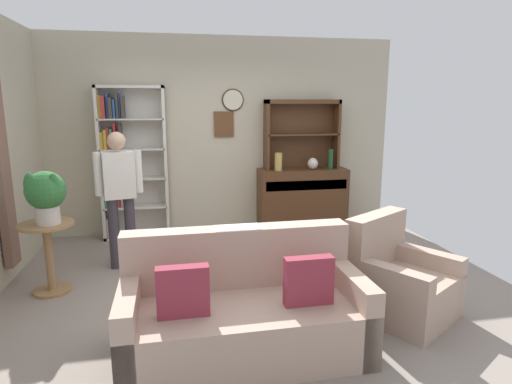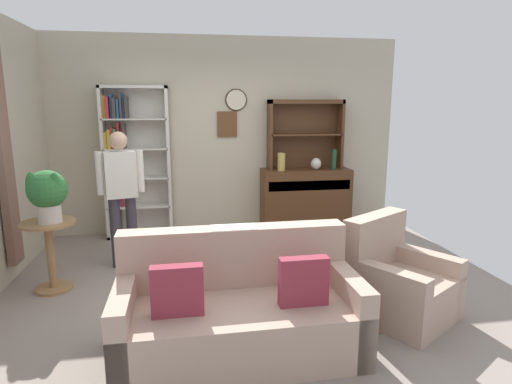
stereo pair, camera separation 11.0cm
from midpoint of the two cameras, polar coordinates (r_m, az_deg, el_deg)
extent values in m
cube|color=gray|center=(4.56, -0.15, -12.45)|extent=(5.40, 4.60, 0.02)
cube|color=#BCB299|center=(6.29, -3.22, 7.53)|extent=(5.00, 0.06, 2.80)
cylinder|color=beige|center=(6.24, -2.16, 12.23)|extent=(0.28, 0.03, 0.28)
torus|color=#382314|center=(6.24, -2.16, 12.23)|extent=(0.31, 0.02, 0.31)
cube|color=brown|center=(6.23, -3.37, 9.07)|extent=(0.28, 0.03, 0.36)
cube|color=#7F5B4C|center=(5.00, -30.18, 4.30)|extent=(0.08, 0.24, 2.30)
cube|color=#846651|center=(4.32, 3.19, -13.70)|extent=(2.57, 1.68, 0.01)
cube|color=silver|center=(6.19, -19.05, 3.58)|extent=(0.04, 0.30, 2.10)
cube|color=silver|center=(6.10, -11.06, 3.89)|extent=(0.04, 0.30, 2.10)
cube|color=silver|center=(6.08, -15.61, 13.40)|extent=(0.90, 0.30, 0.04)
cube|color=silver|center=(6.35, -14.59, -5.50)|extent=(0.90, 0.30, 0.04)
cube|color=silver|center=(6.27, -14.96, 3.92)|extent=(0.90, 0.01, 2.10)
cube|color=silver|center=(6.24, -14.79, -1.78)|extent=(0.86, 0.30, 0.02)
cube|color=gray|center=(6.33, -18.18, -4.29)|extent=(0.04, 0.24, 0.25)
cube|color=gold|center=(6.33, -17.84, -4.37)|extent=(0.03, 0.15, 0.23)
cube|color=gold|center=(6.31, -17.54, -3.93)|extent=(0.03, 0.21, 0.33)
cube|color=#3F3833|center=(6.31, -17.28, -3.87)|extent=(0.03, 0.17, 0.34)
cube|color=silver|center=(6.16, -14.99, 1.88)|extent=(0.86, 0.30, 0.02)
cube|color=#337247|center=(6.23, -18.50, -0.28)|extent=(0.03, 0.20, 0.35)
cube|color=#B22D33|center=(6.23, -18.17, -0.62)|extent=(0.03, 0.20, 0.27)
cube|color=#CC7233|center=(6.23, -17.74, -0.77)|extent=(0.04, 0.14, 0.23)
cube|color=#723F7F|center=(6.22, -17.36, -0.42)|extent=(0.04, 0.14, 0.31)
cube|color=#B22D33|center=(6.20, -16.94, -0.21)|extent=(0.04, 0.13, 0.35)
cube|color=gray|center=(6.21, -16.55, -0.63)|extent=(0.02, 0.18, 0.26)
cube|color=silver|center=(6.10, -15.19, 5.62)|extent=(0.86, 0.30, 0.02)
cube|color=#CC7233|center=(6.17, -18.72, 2.87)|extent=(0.03, 0.10, 0.23)
cube|color=gray|center=(6.16, -18.38, 2.98)|extent=(0.04, 0.16, 0.25)
cube|color=gray|center=(6.15, -18.00, 3.33)|extent=(0.03, 0.19, 0.33)
cube|color=#284C8C|center=(6.15, -17.69, 3.41)|extent=(0.02, 0.12, 0.34)
cube|color=#723F7F|center=(6.14, -17.38, 3.34)|extent=(0.02, 0.19, 0.32)
cube|color=gold|center=(6.14, -17.15, 3.44)|extent=(0.02, 0.20, 0.34)
cube|color=#284C8C|center=(6.14, -16.85, 3.25)|extent=(0.03, 0.23, 0.30)
cube|color=#CC7233|center=(6.13, -16.50, 3.47)|extent=(0.04, 0.17, 0.34)
cube|color=#337247|center=(6.12, -16.11, 3.44)|extent=(0.03, 0.11, 0.33)
cube|color=silver|center=(6.08, -15.39, 9.41)|extent=(0.86, 0.30, 0.02)
cube|color=gold|center=(6.13, -18.91, 6.58)|extent=(0.04, 0.20, 0.23)
cube|color=gold|center=(6.12, -18.49, 6.76)|extent=(0.04, 0.24, 0.26)
cube|color=#B22D33|center=(6.11, -18.16, 6.89)|extent=(0.03, 0.20, 0.28)
cube|color=#337247|center=(6.11, -17.80, 6.84)|extent=(0.03, 0.24, 0.27)
cube|color=#B22D33|center=(6.10, -17.41, 7.25)|extent=(0.03, 0.13, 0.35)
cube|color=#B22D33|center=(6.09, -16.97, 6.79)|extent=(0.03, 0.12, 0.25)
cube|color=#3F3833|center=(6.09, -16.69, 7.20)|extent=(0.02, 0.23, 0.33)
cube|color=gold|center=(6.11, -19.18, 10.69)|extent=(0.04, 0.13, 0.30)
cube|color=#B22D33|center=(6.10, -18.71, 10.70)|extent=(0.04, 0.23, 0.29)
cube|color=#284C8C|center=(6.09, -18.29, 10.85)|extent=(0.03, 0.13, 0.32)
cube|color=#3F3833|center=(6.09, -17.88, 10.65)|extent=(0.04, 0.23, 0.27)
cube|color=#284C8C|center=(6.08, -17.46, 10.59)|extent=(0.03, 0.21, 0.26)
cube|color=#3F3833|center=(6.07, -17.11, 11.00)|extent=(0.03, 0.20, 0.34)
cube|color=#284C8C|center=(6.07, -16.84, 10.96)|extent=(0.02, 0.10, 0.33)
cube|color=#3F3833|center=(6.07, -16.44, 10.81)|extent=(0.04, 0.18, 0.29)
cube|color=#4C2D19|center=(6.37, 7.12, -0.59)|extent=(1.30, 0.45, 0.82)
cube|color=#4C2D19|center=(6.18, 2.10, -5.29)|extent=(0.06, 0.06, 0.10)
cube|color=#4C2D19|center=(6.51, 12.54, -4.68)|extent=(0.06, 0.06, 0.10)
cube|color=#4C2D19|center=(6.51, 1.50, -4.40)|extent=(0.06, 0.06, 0.10)
cube|color=#4C2D19|center=(6.83, 11.47, -3.87)|extent=(0.06, 0.06, 0.10)
cube|color=#3D2414|center=(6.12, 7.74, 0.86)|extent=(1.20, 0.01, 0.14)
cube|color=#4C2D19|center=(6.19, 2.37, 7.66)|extent=(0.04, 0.26, 1.00)
cube|color=#4C2D19|center=(6.48, 11.67, 7.61)|extent=(0.04, 0.26, 1.00)
cube|color=#4C2D19|center=(6.30, 7.24, 11.92)|extent=(1.10, 0.26, 0.06)
cube|color=#4C2D19|center=(6.32, 7.13, 7.66)|extent=(1.06, 0.26, 0.02)
cube|color=#4C2D19|center=(6.44, 6.82, 7.74)|extent=(1.10, 0.01, 1.00)
cylinder|color=tan|center=(6.10, 3.94, 4.06)|extent=(0.11, 0.11, 0.25)
ellipsoid|color=beige|center=(6.26, 8.56, 3.76)|extent=(0.15, 0.15, 0.17)
cylinder|color=#194223|center=(6.31, 10.89, 4.32)|extent=(0.07, 0.07, 0.29)
cube|color=tan|center=(3.35, -1.16, -17.72)|extent=(1.81, 0.88, 0.42)
cube|color=tan|center=(3.46, -2.04, -8.57)|extent=(1.80, 0.23, 0.48)
cube|color=tan|center=(3.30, -16.22, -16.94)|extent=(0.15, 0.85, 0.60)
cube|color=tan|center=(3.52, 12.79, -14.87)|extent=(0.15, 0.85, 0.60)
cube|color=maroon|center=(3.04, -9.46, -12.91)|extent=(0.36, 0.11, 0.36)
cube|color=maroon|center=(3.17, 7.40, -11.78)|extent=(0.36, 0.11, 0.36)
cube|color=white|center=(3.38, -2.07, -4.72)|extent=(0.36, 0.19, 0.00)
cube|color=tan|center=(4.08, 19.67, -12.95)|extent=(1.05, 1.06, 0.40)
cube|color=tan|center=(4.07, 16.38, -6.20)|extent=(0.73, 0.56, 0.48)
cube|color=tan|center=(3.81, 17.47, -13.41)|extent=(0.54, 0.73, 0.55)
cube|color=tan|center=(4.31, 21.74, -10.71)|extent=(0.54, 0.73, 0.55)
cylinder|color=#997047|center=(4.67, -25.54, -3.76)|extent=(0.52, 0.52, 0.03)
cylinder|color=#997047|center=(4.77, -25.16, -7.93)|extent=(0.08, 0.08, 0.69)
cylinder|color=#997047|center=(4.88, -24.82, -11.59)|extent=(0.36, 0.36, 0.03)
cylinder|color=beige|center=(4.60, -25.32, -2.64)|extent=(0.22, 0.22, 0.18)
sphere|color=#2D6B33|center=(4.55, -25.58, 0.31)|extent=(0.37, 0.37, 0.37)
ellipsoid|color=#2D6B33|center=(4.48, -27.12, 0.59)|extent=(0.11, 0.07, 0.26)
ellipsoid|color=#2D6B33|center=(4.43, -24.68, 0.70)|extent=(0.11, 0.07, 0.26)
ellipsoid|color=#2D6B33|center=(4.57, -27.25, 0.77)|extent=(0.11, 0.07, 0.26)
cylinder|color=#38333D|center=(5.14, -17.66, -5.20)|extent=(0.15, 0.15, 0.82)
cylinder|color=#38333D|center=(5.16, -15.67, -5.02)|extent=(0.15, 0.15, 0.82)
cube|color=silver|center=(5.01, -17.11, 2.26)|extent=(0.38, 0.28, 0.52)
sphere|color=tan|center=(4.96, -17.37, 6.59)|extent=(0.24, 0.24, 0.20)
cylinder|color=silver|center=(4.98, -19.64, 2.36)|extent=(0.10, 0.10, 0.48)
cylinder|color=silver|center=(5.03, -14.64, 2.74)|extent=(0.10, 0.10, 0.48)
cube|color=#4C2D19|center=(4.02, -2.30, -9.49)|extent=(0.80, 0.50, 0.03)
cube|color=#4C2D19|center=(3.88, -7.47, -13.79)|extent=(0.05, 0.05, 0.39)
cube|color=#4C2D19|center=(3.96, 3.58, -13.14)|extent=(0.05, 0.05, 0.39)
cube|color=#4C2D19|center=(4.28, -7.67, -11.27)|extent=(0.05, 0.05, 0.39)
cube|color=#4C2D19|center=(4.35, 2.29, -10.75)|extent=(0.05, 0.05, 0.39)
cube|color=#3F3833|center=(3.94, -2.72, -9.49)|extent=(0.19, 0.14, 0.03)
cube|color=#723F7F|center=(3.92, -2.69, -9.22)|extent=(0.16, 0.13, 0.02)
cube|color=#3F3833|center=(3.93, -2.77, -8.84)|extent=(0.21, 0.13, 0.02)
cube|color=#3F3833|center=(3.92, -2.86, -8.54)|extent=(0.18, 0.12, 0.02)
camera|label=1|loc=(0.06, -89.29, 0.15)|focal=29.85mm
camera|label=2|loc=(0.06, 90.71, -0.15)|focal=29.85mm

